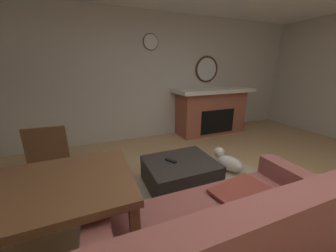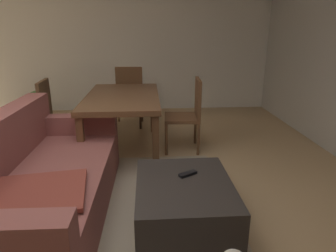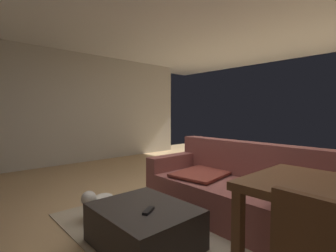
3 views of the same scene
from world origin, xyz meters
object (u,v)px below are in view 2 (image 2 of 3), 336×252
(dining_chair_north, at_px, (55,113))
(dining_chair_east, at_px, (129,93))
(ottoman_coffee_table, at_px, (184,203))
(dining_table, at_px, (123,101))
(dining_chair_south, at_px, (189,111))
(potted_plant, at_px, (37,104))
(tv_remote, at_px, (188,174))
(couch, at_px, (40,184))

(dining_chair_north, bearing_deg, dining_chair_east, -35.48)
(ottoman_coffee_table, distance_m, dining_table, 1.74)
(dining_chair_south, height_order, dining_chair_east, same)
(dining_table, bearing_deg, dining_chair_north, 90.33)
(dining_table, relative_size, dining_chair_north, 1.68)
(ottoman_coffee_table, relative_size, dining_chair_east, 0.98)
(dining_chair_east, xyz_separation_m, dining_chair_north, (-1.18, 0.84, 0.00))
(potted_plant, bearing_deg, dining_chair_north, -152.31)
(tv_remote, distance_m, dining_table, 1.60)
(ottoman_coffee_table, xyz_separation_m, tv_remote, (0.12, -0.04, 0.20))
(dining_table, xyz_separation_m, dining_chair_north, (-0.00, 0.84, -0.14))
(tv_remote, bearing_deg, dining_chair_north, 15.78)
(dining_chair_south, relative_size, dining_chair_east, 1.00)
(tv_remote, xyz_separation_m, dining_chair_east, (2.62, 0.62, 0.14))
(dining_chair_south, bearing_deg, tv_remote, 171.72)
(dining_chair_south, bearing_deg, ottoman_coffee_table, 170.80)
(ottoman_coffee_table, distance_m, dining_chair_east, 2.83)
(ottoman_coffee_table, xyz_separation_m, dining_table, (1.57, 0.58, 0.48))
(tv_remote, height_order, potted_plant, potted_plant)
(dining_table, xyz_separation_m, dining_chair_east, (1.17, -0.00, -0.14))
(couch, xyz_separation_m, dining_chair_east, (2.57, -0.60, 0.22))
(dining_chair_north, bearing_deg, couch, -170.03)
(tv_remote, bearing_deg, potted_plant, 8.33)
(dining_table, xyz_separation_m, dining_chair_south, (-0.01, -0.84, -0.14))
(dining_table, bearing_deg, dining_chair_east, -0.23)
(couch, relative_size, potted_plant, 3.75)
(dining_chair_south, bearing_deg, dining_table, 89.57)
(couch, relative_size, ottoman_coffee_table, 2.24)
(dining_table, height_order, potted_plant, dining_table)
(ottoman_coffee_table, distance_m, potted_plant, 3.59)
(dining_chair_east, bearing_deg, potted_plant, 84.48)
(ottoman_coffee_table, bearing_deg, couch, 81.65)
(dining_chair_south, distance_m, potted_plant, 2.72)
(couch, distance_m, potted_plant, 2.88)
(tv_remote, relative_size, dining_table, 0.10)
(dining_chair_east, bearing_deg, tv_remote, -166.67)
(couch, distance_m, dining_chair_south, 2.00)
(couch, relative_size, tv_remote, 12.80)
(couch, height_order, dining_chair_north, dining_chair_north)
(couch, bearing_deg, dining_chair_north, 9.97)
(tv_remote, xyz_separation_m, dining_chair_north, (1.44, 1.46, 0.14))
(dining_chair_south, distance_m, dining_chair_north, 1.67)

